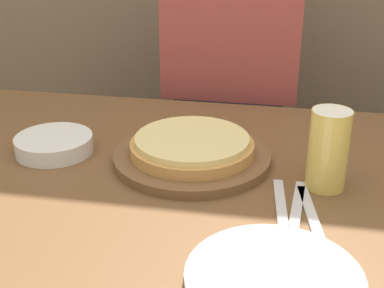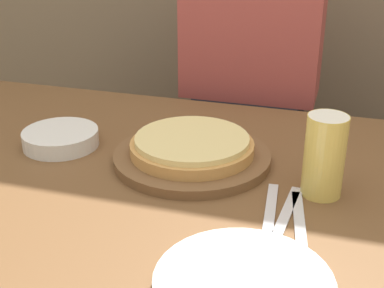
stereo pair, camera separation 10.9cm
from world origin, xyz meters
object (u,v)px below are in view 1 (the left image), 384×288
at_px(dinner_plate, 274,279).
at_px(fork, 281,211).
at_px(side_bowl, 54,144).
at_px(beer_glass, 329,146).
at_px(diner_person, 230,112).
at_px(spoon, 311,213).
at_px(dinner_knife, 296,212).
at_px(pizza_on_board, 192,151).

distance_m(dinner_plate, fork, 0.20).
bearing_deg(dinner_plate, side_bowl, 143.59).
relative_size(beer_glass, diner_person, 0.12).
xyz_separation_m(side_bowl, fork, (0.49, -0.16, -0.02)).
height_order(fork, spoon, same).
relative_size(dinner_knife, diner_person, 0.17).
height_order(side_bowl, diner_person, diner_person).
distance_m(side_bowl, spoon, 0.56).
distance_m(dinner_plate, spoon, 0.20).
bearing_deg(fork, side_bowl, 161.89).
bearing_deg(pizza_on_board, dinner_knife, -37.91).
distance_m(pizza_on_board, diner_person, 0.54).
distance_m(beer_glass, fork, 0.15).
relative_size(spoon, diner_person, 0.15).
bearing_deg(diner_person, spoon, -72.52).
relative_size(beer_glass, dinner_plate, 0.61).
bearing_deg(spoon, pizza_on_board, 145.11).
distance_m(pizza_on_board, side_bowl, 0.30).
xyz_separation_m(dinner_plate, diner_person, (-0.16, 0.89, -0.10)).
relative_size(fork, diner_person, 0.17).
xyz_separation_m(side_bowl, dinner_knife, (0.51, -0.16, -0.02)).
distance_m(dinner_knife, diner_person, 0.73).
xyz_separation_m(side_bowl, diner_person, (0.32, 0.53, -0.10)).
distance_m(dinner_plate, side_bowl, 0.60).
height_order(dinner_plate, dinner_knife, dinner_plate).
distance_m(fork, diner_person, 0.72).
bearing_deg(spoon, side_bowl, 163.48).
bearing_deg(diner_person, dinner_plate, -79.60).
distance_m(side_bowl, dinner_knife, 0.54).
xyz_separation_m(beer_glass, spoon, (-0.03, -0.11, -0.08)).
bearing_deg(fork, diner_person, 103.65).
bearing_deg(dinner_knife, pizza_on_board, 142.09).
height_order(beer_glass, dinner_plate, beer_glass).
distance_m(spoon, diner_person, 0.73).
bearing_deg(dinner_knife, fork, 180.00).
bearing_deg(dinner_knife, diner_person, 105.58).
bearing_deg(pizza_on_board, side_bowl, -178.69).
xyz_separation_m(pizza_on_board, beer_glass, (0.27, -0.06, 0.06)).
height_order(beer_glass, dinner_knife, beer_glass).
bearing_deg(diner_person, pizza_on_board, -92.24).
distance_m(beer_glass, dinner_knife, 0.14).
distance_m(side_bowl, fork, 0.51).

